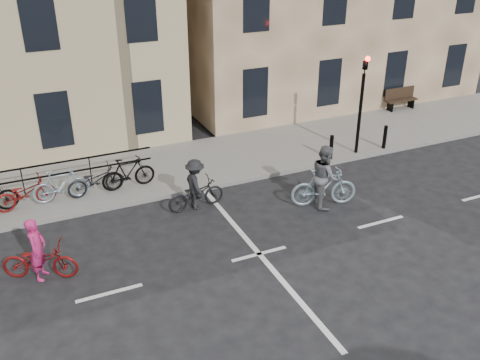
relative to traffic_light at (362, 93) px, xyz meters
name	(u,v)px	position (x,y,z in m)	size (l,w,h in m)	color
ground	(259,254)	(-6.20, -4.34, -2.45)	(120.00, 120.00, 0.00)	black
sidewalk	(70,187)	(-10.20, 1.66, -2.38)	(46.00, 4.00, 0.15)	slate
traffic_light	(362,93)	(0.00, 0.00, 0.00)	(0.18, 0.30, 3.90)	black
bollard_east	(331,147)	(-1.20, -0.09, -1.85)	(0.14, 0.14, 0.90)	black
bollard_west	(385,137)	(1.20, -0.09, -1.85)	(0.14, 0.14, 0.90)	black
bench	(400,98)	(4.80, 3.39, -1.78)	(1.60, 0.41, 0.97)	black
parked_bikes	(42,189)	(-11.12, 0.70, -1.81)	(7.25, 1.23, 1.05)	black
cyclist_pink	(39,258)	(-11.58, -3.00, -1.88)	(1.97, 1.36, 1.66)	maroon
cyclist_grey	(324,182)	(-3.19, -2.72, -1.65)	(2.14, 1.16, 1.99)	#8098A7
cyclist_dark	(196,189)	(-6.85, -1.26, -1.82)	(1.86, 1.08, 1.62)	black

